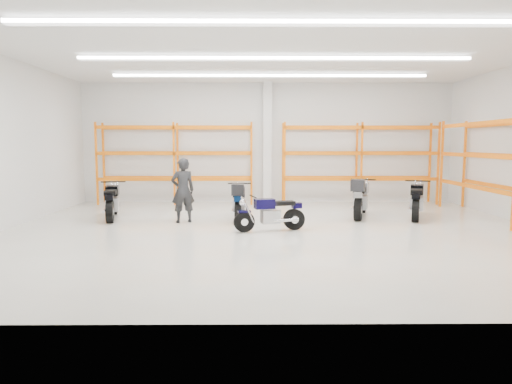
{
  "coord_description": "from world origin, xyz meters",
  "views": [
    {
      "loc": [
        -0.57,
        -11.44,
        2.23
      ],
      "look_at": [
        -0.47,
        0.5,
        0.96
      ],
      "focal_mm": 32.0,
      "sensor_mm": 36.0,
      "label": 1
    }
  ],
  "objects_px": {
    "motorcycle_main": "(273,214)",
    "motorcycle_back_c": "(360,199)",
    "structural_column": "(267,143)",
    "motorcycle_back_d": "(416,201)",
    "motorcycle_back_b": "(239,202)",
    "standing_man": "(183,190)",
    "motorcycle_back_a": "(112,202)"
  },
  "relations": [
    {
      "from": "motorcycle_back_b",
      "to": "standing_man",
      "type": "relative_size",
      "value": 1.2
    },
    {
      "from": "motorcycle_main",
      "to": "motorcycle_back_a",
      "type": "xyz_separation_m",
      "value": [
        -4.68,
        1.87,
        0.07
      ]
    },
    {
      "from": "motorcycle_back_a",
      "to": "standing_man",
      "type": "relative_size",
      "value": 1.19
    },
    {
      "from": "motorcycle_back_c",
      "to": "motorcycle_back_d",
      "type": "xyz_separation_m",
      "value": [
        1.65,
        -0.12,
        -0.07
      ]
    },
    {
      "from": "motorcycle_back_c",
      "to": "structural_column",
      "type": "height_order",
      "value": "structural_column"
    },
    {
      "from": "motorcycle_back_d",
      "to": "standing_man",
      "type": "xyz_separation_m",
      "value": [
        -6.86,
        -0.64,
        0.4
      ]
    },
    {
      "from": "motorcycle_back_d",
      "to": "structural_column",
      "type": "distance_m",
      "value": 6.03
    },
    {
      "from": "motorcycle_back_b",
      "to": "motorcycle_back_c",
      "type": "relative_size",
      "value": 0.95
    },
    {
      "from": "motorcycle_main",
      "to": "motorcycle_back_b",
      "type": "distance_m",
      "value": 1.85
    },
    {
      "from": "motorcycle_back_a",
      "to": "motorcycle_back_b",
      "type": "distance_m",
      "value": 3.77
    },
    {
      "from": "motorcycle_main",
      "to": "motorcycle_back_b",
      "type": "xyz_separation_m",
      "value": [
        -0.92,
        1.6,
        0.11
      ]
    },
    {
      "from": "motorcycle_back_d",
      "to": "structural_column",
      "type": "xyz_separation_m",
      "value": [
        -4.33,
        3.83,
        1.74
      ]
    },
    {
      "from": "motorcycle_main",
      "to": "motorcycle_back_d",
      "type": "xyz_separation_m",
      "value": [
        4.37,
        1.92,
        0.08
      ]
    },
    {
      "from": "motorcycle_back_b",
      "to": "structural_column",
      "type": "relative_size",
      "value": 0.49
    },
    {
      "from": "motorcycle_back_b",
      "to": "motorcycle_back_c",
      "type": "xyz_separation_m",
      "value": [
        3.64,
        0.44,
        0.04
      ]
    },
    {
      "from": "motorcycle_main",
      "to": "motorcycle_back_d",
      "type": "bearing_deg",
      "value": 23.75
    },
    {
      "from": "motorcycle_back_c",
      "to": "motorcycle_back_d",
      "type": "bearing_deg",
      "value": -4.21
    },
    {
      "from": "motorcycle_main",
      "to": "motorcycle_back_b",
      "type": "height_order",
      "value": "motorcycle_back_b"
    },
    {
      "from": "motorcycle_back_b",
      "to": "structural_column",
      "type": "distance_m",
      "value": 4.59
    },
    {
      "from": "motorcycle_main",
      "to": "standing_man",
      "type": "bearing_deg",
      "value": 152.62
    },
    {
      "from": "motorcycle_back_b",
      "to": "motorcycle_main",
      "type": "bearing_deg",
      "value": -60.11
    },
    {
      "from": "motorcycle_main",
      "to": "motorcycle_back_c",
      "type": "relative_size",
      "value": 0.8
    },
    {
      "from": "motorcycle_back_a",
      "to": "motorcycle_back_d",
      "type": "relative_size",
      "value": 1.02
    },
    {
      "from": "structural_column",
      "to": "motorcycle_back_d",
      "type": "bearing_deg",
      "value": -41.52
    },
    {
      "from": "motorcycle_main",
      "to": "motorcycle_back_a",
      "type": "relative_size",
      "value": 0.85
    },
    {
      "from": "motorcycle_back_b",
      "to": "motorcycle_back_d",
      "type": "bearing_deg",
      "value": 3.48
    },
    {
      "from": "motorcycle_back_d",
      "to": "structural_column",
      "type": "bearing_deg",
      "value": 138.48
    },
    {
      "from": "motorcycle_back_d",
      "to": "motorcycle_back_c",
      "type": "bearing_deg",
      "value": 175.79
    },
    {
      "from": "motorcycle_back_a",
      "to": "motorcycle_back_b",
      "type": "bearing_deg",
      "value": -4.11
    },
    {
      "from": "standing_man",
      "to": "motorcycle_main",
      "type": "bearing_deg",
      "value": 131.08
    },
    {
      "from": "motorcycle_main",
      "to": "motorcycle_back_c",
      "type": "height_order",
      "value": "motorcycle_back_c"
    },
    {
      "from": "structural_column",
      "to": "motorcycle_back_b",
      "type": "bearing_deg",
      "value": -103.09
    }
  ]
}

